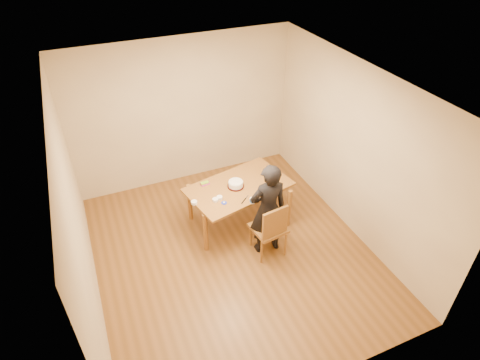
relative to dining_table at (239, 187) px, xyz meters
name	(u,v)px	position (x,y,z in m)	size (l,w,h in m)	color
room_shell	(222,169)	(-0.37, -0.27, 0.62)	(4.00, 4.50, 2.70)	brown
dining_table	(239,187)	(0.00, 0.00, 0.00)	(1.59, 0.95, 0.04)	brown
dining_chair	(268,228)	(0.15, -0.78, -0.28)	(0.46, 0.46, 0.04)	brown
cake_plate	(236,186)	(-0.05, 0.00, 0.03)	(0.26, 0.26, 0.02)	red
cake	(236,184)	(-0.05, 0.00, 0.08)	(0.23, 0.23, 0.07)	white
frosting_dome	(236,181)	(-0.05, 0.00, 0.13)	(0.23, 0.23, 0.03)	white
frosting_tub	(253,200)	(0.03, -0.46, 0.06)	(0.09, 0.09, 0.08)	white
frosting_lid	(224,203)	(-0.37, -0.31, 0.02)	(0.09, 0.09, 0.01)	#1B2CB2
frosting_dollop	(224,202)	(-0.37, -0.31, 0.04)	(0.04, 0.04, 0.02)	white
ramekin_green	(215,200)	(-0.47, -0.21, 0.04)	(0.09, 0.09, 0.04)	white
ramekin_yellow	(220,198)	(-0.39, -0.18, 0.04)	(0.09, 0.09, 0.04)	white
ramekin_multi	(194,203)	(-0.78, -0.14, 0.04)	(0.09, 0.09, 0.04)	white
candy_box_pink	(205,184)	(-0.48, 0.25, 0.03)	(0.14, 0.07, 0.02)	#F1388F
candy_box_green	(205,183)	(-0.48, 0.25, 0.05)	(0.13, 0.06, 0.02)	#34981C
spatula	(244,201)	(-0.08, -0.38, 0.02)	(0.15, 0.01, 0.01)	black
person	(268,210)	(0.15, -0.73, 0.05)	(0.57, 0.37, 1.55)	black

